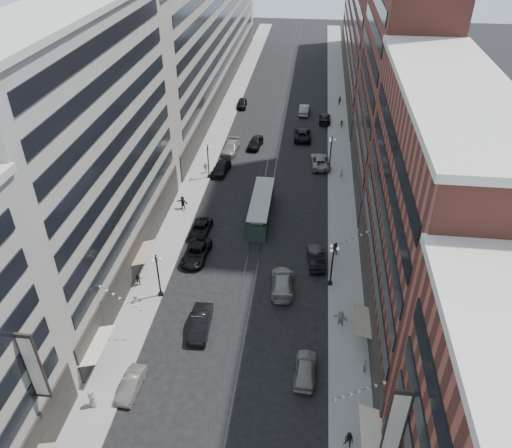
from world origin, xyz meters
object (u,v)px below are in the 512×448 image
at_px(car_7, 200,229).
at_px(pedestrian_8, 341,173).
at_px(car_5, 200,323).
at_px(car_14, 304,110).
at_px(lamppost_sw_mid, 208,160).
at_px(car_11, 320,161).
at_px(pedestrian_6, 206,167).
at_px(pedestrian_extra_2, 340,101).
at_px(car_9, 242,103).
at_px(car_10, 316,257).
at_px(pedestrian_1, 92,398).
at_px(car_12, 325,118).
at_px(car_1, 131,384).
at_px(car_13, 255,143).
at_px(car_extra_0, 221,168).
at_px(car_4, 305,369).
at_px(pedestrian_5, 183,203).
at_px(pedestrian_4, 365,365).
at_px(pedestrian_7, 335,248).
at_px(car_extra_2, 282,282).
at_px(car_2, 196,253).
at_px(lamppost_sw_far, 158,274).
at_px(car_extra_1, 303,134).
at_px(pedestrian_extra_1, 349,440).
at_px(pedestrian_extra_0, 341,318).
at_px(lamppost_se_far, 332,263).
at_px(car_8, 231,147).
at_px(streetcar, 261,209).
at_px(pedestrian_9, 342,124).

distance_m(car_7, pedestrian_8, 24.89).
bearing_deg(car_5, car_14, 79.51).
bearing_deg(lamppost_sw_mid, car_11, 19.80).
xyz_separation_m(pedestrian_6, pedestrian_extra_2, (21.39, 32.16, -0.02)).
distance_m(car_9, car_10, 51.96).
bearing_deg(pedestrian_1, car_12, -89.21).
distance_m(car_1, car_9, 69.58).
bearing_deg(car_13, car_extra_0, -105.47).
xyz_separation_m(car_1, car_4, (15.26, 3.40, 0.13)).
bearing_deg(car_14, pedestrian_5, 69.43).
relative_size(lamppost_sw_mid, pedestrian_8, 3.27).
bearing_deg(pedestrian_4, car_9, 6.81).
bearing_deg(pedestrian_7, car_extra_2, 81.78).
height_order(pedestrian_4, car_10, car_10).
height_order(car_1, pedestrian_6, pedestrian_6).
height_order(car_1, car_extra_2, car_extra_2).
relative_size(car_2, pedestrian_1, 3.18).
bearing_deg(pedestrian_1, pedestrian_4, -147.19).
bearing_deg(car_2, lamppost_sw_far, -104.44).
relative_size(car_1, car_10, 0.81).
distance_m(lamppost_sw_far, pedestrian_1, 14.64).
relative_size(car_4, car_7, 0.95).
relative_size(car_4, car_extra_0, 0.88).
distance_m(lamppost_sw_mid, pedestrian_4, 41.01).
relative_size(car_extra_1, pedestrian_extra_2, 3.64).
xyz_separation_m(car_13, car_extra_0, (-4.22, -9.76, -0.06)).
bearing_deg(lamppost_sw_mid, lamppost_sw_far, -90.00).
distance_m(car_7, car_extra_2, 14.69).
height_order(car_13, pedestrian_6, pedestrian_6).
bearing_deg(pedestrian_extra_1, pedestrian_1, -150.34).
height_order(car_4, car_7, car_4).
bearing_deg(car_extra_0, car_9, 99.10).
relative_size(lamppost_sw_far, car_13, 1.09).
bearing_deg(car_5, car_extra_1, 77.43).
distance_m(car_11, pedestrian_8, 5.21).
height_order(car_14, pedestrian_6, pedestrian_6).
distance_m(car_7, pedestrian_extra_0, 22.67).
xyz_separation_m(lamppost_se_far, car_4, (-2.34, -12.90, -2.27)).
bearing_deg(car_7, car_4, -52.87).
xyz_separation_m(lamppost_sw_mid, car_8, (1.91, 9.43, -2.26)).
xyz_separation_m(car_5, car_11, (11.51, 37.49, -0.03)).
distance_m(lamppost_sw_far, car_10, 18.58).
bearing_deg(car_10, pedestrian_4, 100.70).
distance_m(car_13, pedestrian_extra_2, 26.40).
height_order(streetcar, pedestrian_extra_0, streetcar).
distance_m(pedestrian_6, car_extra_1, 20.73).
bearing_deg(car_10, pedestrian_5, -34.07).
distance_m(car_1, pedestrian_9, 63.93).
xyz_separation_m(car_8, car_10, (14.80, -28.61, 0.03)).
distance_m(car_8, car_extra_0, 7.42).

